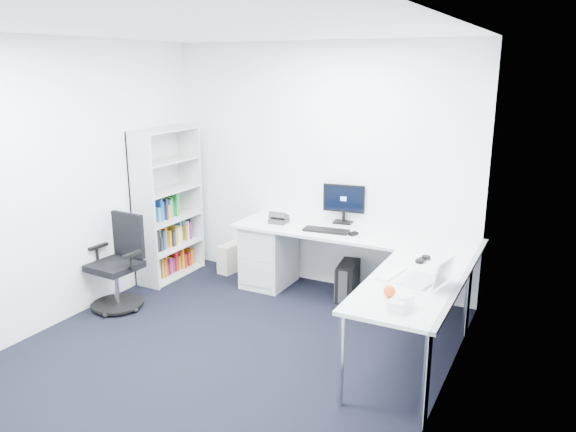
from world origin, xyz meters
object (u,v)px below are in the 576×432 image
at_px(task_chair, 114,264).
at_px(monitor, 343,203).
at_px(l_desk, 339,277).
at_px(laptop, 419,267).
at_px(bookshelf, 168,204).

height_order(task_chair, monitor, monitor).
xyz_separation_m(l_desk, laptop, (0.97, -0.72, 0.50)).
bearing_deg(task_chair, bookshelf, 98.83).
height_order(task_chair, laptop, laptop).
relative_size(bookshelf, monitor, 3.80).
relative_size(monitor, laptop, 1.34).
bearing_deg(laptop, bookshelf, 177.95).
bearing_deg(task_chair, l_desk, 28.08).
xyz_separation_m(l_desk, monitor, (-0.22, 0.63, 0.60)).
relative_size(bookshelf, laptop, 5.09).
distance_m(bookshelf, task_chair, 1.08).
bearing_deg(bookshelf, l_desk, -1.32).
distance_m(task_chair, monitor, 2.49).
distance_m(l_desk, task_chair, 2.29).
xyz_separation_m(l_desk, task_chair, (-2.08, -0.95, 0.11)).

